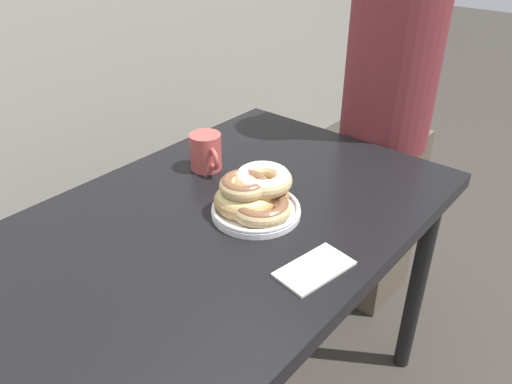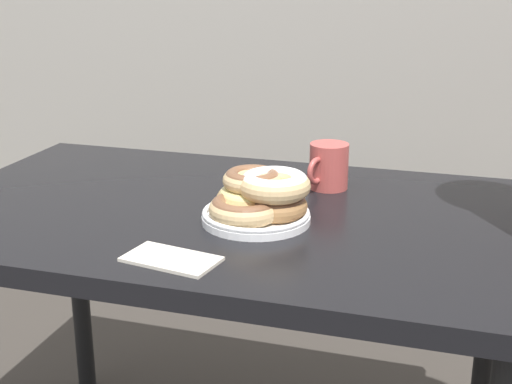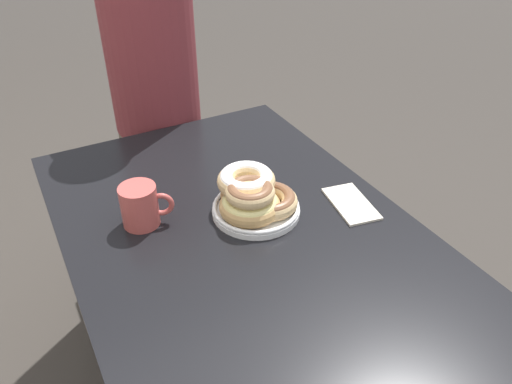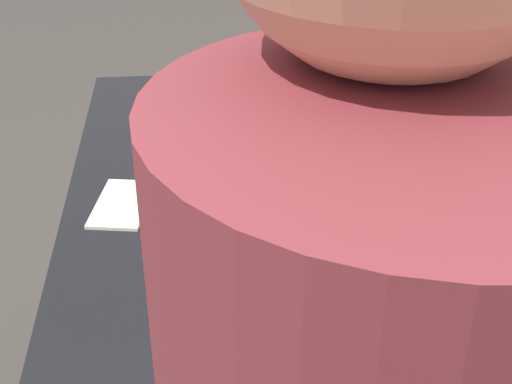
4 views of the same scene
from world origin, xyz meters
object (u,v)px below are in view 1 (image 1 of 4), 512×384
at_px(person_figure, 387,123).
at_px(napkin, 315,269).
at_px(coffee_mug, 206,152).
at_px(dining_table, 214,248).
at_px(donut_plate, 256,196).

bearing_deg(person_figure, napkin, -162.98).
bearing_deg(napkin, coffee_mug, 70.01).
xyz_separation_m(coffee_mug, person_figure, (0.59, -0.23, -0.05)).
bearing_deg(dining_table, coffee_mug, 47.26).
bearing_deg(donut_plate, coffee_mug, 70.89).
bearing_deg(coffee_mug, person_figure, -21.44).
bearing_deg(person_figure, donut_plate, -179.21).
xyz_separation_m(donut_plate, napkin, (-0.09, -0.22, -0.04)).
xyz_separation_m(person_figure, napkin, (-0.77, -0.23, -0.00)).
bearing_deg(coffee_mug, donut_plate, -109.11).
distance_m(dining_table, coffee_mug, 0.29).
bearing_deg(dining_table, donut_plate, -30.32).
relative_size(dining_table, napkin, 7.18).
bearing_deg(dining_table, person_figure, -3.26).
height_order(dining_table, napkin, napkin).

